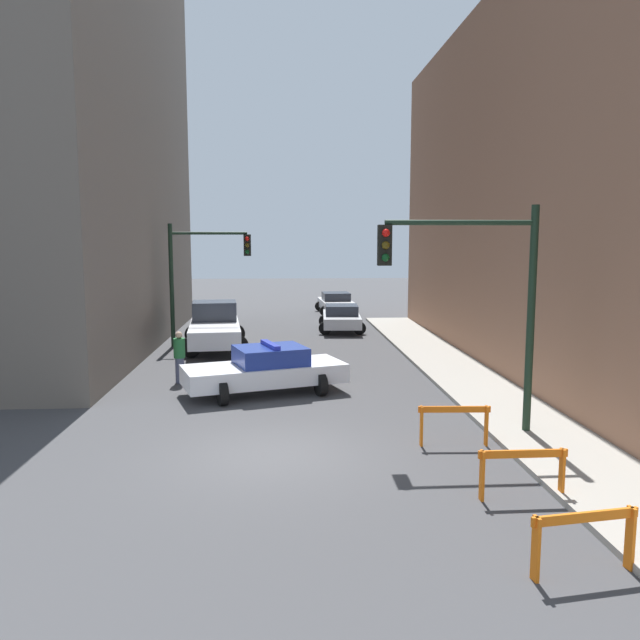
{
  "coord_description": "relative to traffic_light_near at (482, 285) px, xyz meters",
  "views": [
    {
      "loc": [
        0.18,
        -12.82,
        4.55
      ],
      "look_at": [
        1.49,
        7.82,
        1.87
      ],
      "focal_mm": 35.0,
      "sensor_mm": 36.0,
      "label": 1
    }
  ],
  "objects": [
    {
      "name": "ground_plane",
      "position": [
        -4.73,
        -0.98,
        -3.53
      ],
      "size": [
        120.0,
        120.0,
        0.0
      ],
      "primitive_type": "plane",
      "color": "#424244"
    },
    {
      "name": "sidewalk_right",
      "position": [
        1.47,
        -0.98,
        -3.47
      ],
      "size": [
        2.4,
        44.0,
        0.12
      ],
      "color": "#9E998E",
      "rests_on": "ground_plane"
    },
    {
      "name": "traffic_light_near",
      "position": [
        0.0,
        0.0,
        0.0
      ],
      "size": [
        3.64,
        0.35,
        5.2
      ],
      "color": "black",
      "rests_on": "sidewalk_right"
    },
    {
      "name": "traffic_light_far",
      "position": [
        -8.03,
        12.76,
        -0.13
      ],
      "size": [
        3.44,
        0.35,
        5.2
      ],
      "color": "black",
      "rests_on": "ground_plane"
    },
    {
      "name": "police_car",
      "position": [
        -4.99,
        4.36,
        -2.81
      ],
      "size": [
        5.04,
        3.22,
        1.52
      ],
      "rotation": [
        0.0,
        0.0,
        1.89
      ],
      "color": "white",
      "rests_on": "ground_plane"
    },
    {
      "name": "white_truck",
      "position": [
        -7.31,
        12.26,
        -2.62
      ],
      "size": [
        2.98,
        5.57,
        1.9
      ],
      "rotation": [
        0.0,
        0.0,
        0.1
      ],
      "color": "silver",
      "rests_on": "ground_plane"
    },
    {
      "name": "parked_car_near",
      "position": [
        -1.52,
        16.98,
        -2.86
      ],
      "size": [
        2.46,
        4.41,
        1.31
      ],
      "rotation": [
        0.0,
        0.0,
        -0.06
      ],
      "color": "silver",
      "rests_on": "ground_plane"
    },
    {
      "name": "parked_car_mid",
      "position": [
        -1.16,
        24.26,
        -2.86
      ],
      "size": [
        2.42,
        4.38,
        1.31
      ],
      "rotation": [
        0.0,
        0.0,
        0.05
      ],
      "color": "silver",
      "rests_on": "ground_plane"
    },
    {
      "name": "pedestrian_crossing",
      "position": [
        -7.76,
        5.89,
        -2.67
      ],
      "size": [
        0.48,
        0.48,
        1.66
      ],
      "rotation": [
        0.0,
        0.0,
        1.1
      ],
      "color": "#474C66",
      "rests_on": "ground_plane"
    },
    {
      "name": "barrier_front",
      "position": [
        -0.46,
        -6.04,
        -2.91
      ],
      "size": [
        1.59,
        0.38,
        0.9
      ],
      "rotation": [
        0.0,
        0.0,
        0.15
      ],
      "color": "orange",
      "rests_on": "ground_plane"
    },
    {
      "name": "barrier_mid",
      "position": [
        -0.33,
        -3.55,
        -2.91
      ],
      "size": [
        1.6,
        0.17,
        0.9
      ],
      "rotation": [
        0.0,
        0.0,
        0.01
      ],
      "color": "orange",
      "rests_on": "ground_plane"
    },
    {
      "name": "barrier_back",
      "position": [
        -0.74,
        -0.65,
        -2.91
      ],
      "size": [
        1.6,
        0.23,
        0.9
      ],
      "rotation": [
        0.0,
        0.0,
        -0.05
      ],
      "color": "orange",
      "rests_on": "ground_plane"
    }
  ]
}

